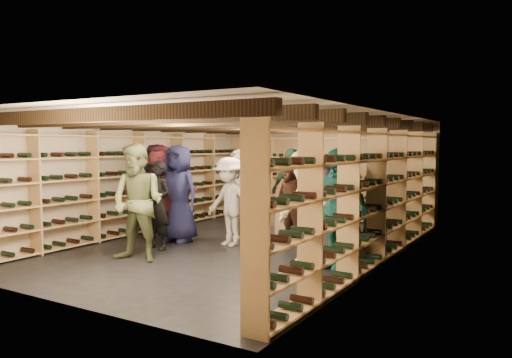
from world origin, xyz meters
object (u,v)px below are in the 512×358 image
object	(u,v)px
person_0	(157,189)
person_1	(157,205)
crate_loose	(358,239)
person_6	(179,194)
person_5	(160,192)
person_8	(290,201)
person_12	(348,213)
person_4	(336,209)
person_11	(324,208)
crate_stack_left	(288,220)
person_10	(292,192)
person_2	(138,203)
person_7	(238,193)
crate_stack_right	(264,217)
person_3	(307,206)
person_9	(229,202)

from	to	relation	value
person_0	person_1	xyz separation A→B (m)	(1.09, -1.20, -0.15)
crate_loose	person_6	world-z (taller)	person_6
person_5	person_6	world-z (taller)	person_5
person_6	crate_loose	bearing A→B (deg)	30.60
person_8	person_12	xyz separation A→B (m)	(1.39, -0.68, -0.05)
person_4	person_11	size ratio (longest dim) A/B	1.15
person_12	crate_stack_left	bearing A→B (deg)	149.05
crate_loose	person_10	size ratio (longest dim) A/B	0.27
person_8	person_10	distance (m)	0.88
person_1	person_5	xyz separation A→B (m)	(-0.68, 0.83, 0.14)
person_4	person_11	xyz separation A→B (m)	(-0.56, 0.88, -0.12)
person_10	person_11	world-z (taller)	person_10
person_2	person_7	size ratio (longest dim) A/B	1.06
person_7	person_1	bearing A→B (deg)	-103.92
person_7	person_4	bearing A→B (deg)	-23.39
person_1	person_5	distance (m)	1.08
person_10	person_12	size ratio (longest dim) A/B	1.17
person_5	person_8	bearing A→B (deg)	3.08
person_2	person_10	world-z (taller)	person_2
crate_stack_right	person_2	size ratio (longest dim) A/B	0.28
person_4	person_3	bearing A→B (deg)	-173.07
person_8	crate_loose	bearing A→B (deg)	58.95
person_0	person_9	bearing A→B (deg)	13.76
person_8	person_11	size ratio (longest dim) A/B	1.04
person_6	person_5	bearing A→B (deg)	173.69
person_0	person_6	distance (m)	1.06
crate_loose	person_8	world-z (taller)	person_8
person_0	person_5	distance (m)	0.55
person_0	person_2	size ratio (longest dim) A/B	0.99
person_6	person_7	bearing A→B (deg)	57.41
person_3	person_12	xyz separation A→B (m)	(0.53, 0.45, -0.13)
person_3	person_9	size ratio (longest dim) A/B	1.10
person_5	person_2	bearing A→B (deg)	-72.05
person_0	person_7	distance (m)	1.76
crate_loose	person_3	world-z (taller)	person_3
crate_stack_right	person_1	world-z (taller)	person_1
person_0	person_11	world-z (taller)	person_0
crate_stack_left	person_6	size ratio (longest dim) A/B	0.36
person_2	person_3	size ratio (longest dim) A/B	1.05
crate_stack_left	person_3	size ratio (longest dim) A/B	0.37
crate_stack_left	person_1	size ratio (longest dim) A/B	0.42
person_10	person_11	distance (m)	1.68
person_0	person_9	distance (m)	2.03
person_2	person_9	bearing A→B (deg)	62.71
person_8	person_3	bearing A→B (deg)	-30.62
crate_stack_left	crate_stack_right	xyz separation A→B (m)	(-1.16, 1.01, -0.17)
person_4	crate_stack_right	bearing A→B (deg)	152.85
crate_stack_left	person_8	world-z (taller)	person_8
person_0	person_7	world-z (taller)	person_0
person_10	person_11	size ratio (longest dim) A/B	1.15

